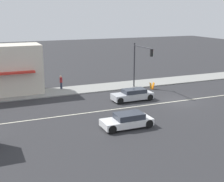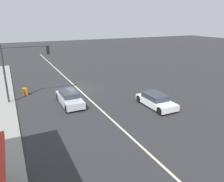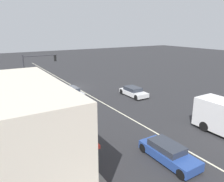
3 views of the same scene
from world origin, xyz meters
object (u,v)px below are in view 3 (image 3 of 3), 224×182
coupe_blue (168,153)px  van_white (133,92)px  traffic_signal_main (35,68)px  sedan_silver (72,92)px  pedestrian (17,116)px  warning_aframe_sign (37,90)px

coupe_blue → van_white: bearing=-118.1°
traffic_signal_main → sedan_silver: 5.86m
traffic_signal_main → pedestrian: size_ratio=3.37×
pedestrian → van_white: 15.21m
coupe_blue → traffic_signal_main: bearing=-79.2°
warning_aframe_sign → sedan_silver: bearing=128.7°
sedan_silver → coupe_blue: bearing=90.0°
warning_aframe_sign → van_white: van_white is taller
van_white → traffic_signal_main: bearing=-32.2°
traffic_signal_main → pedestrian: bearing=66.0°
traffic_signal_main → van_white: 13.55m
pedestrian → warning_aframe_sign: (-4.23, -10.57, -0.57)m
pedestrian → warning_aframe_sign: pedestrian is taller
pedestrian → coupe_blue: size_ratio=0.37×
traffic_signal_main → pedestrian: traffic_signal_main is taller
van_white → sedan_silver: size_ratio=0.95×
warning_aframe_sign → van_white: 13.91m
van_white → coupe_blue: bearing=61.9°
coupe_blue → warning_aframe_sign: bearing=-80.6°
coupe_blue → pedestrian: bearing=-55.8°
warning_aframe_sign → coupe_blue: 22.49m
traffic_signal_main → warning_aframe_sign: (-0.27, -1.68, -3.47)m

